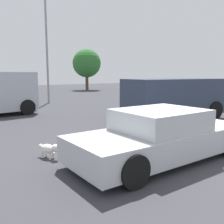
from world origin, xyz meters
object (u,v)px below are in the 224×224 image
Objects in this scene: dog at (49,149)px; suv_dark at (173,97)px; light_post_near at (46,27)px; sedan_foreground at (162,136)px.

suv_dark is (6.69, 1.76, 0.76)m from dog.
light_post_near reaches higher than suv_dark.
sedan_foreground is 0.60× the size of light_post_near.
suv_dark is at bearing 83.88° from dog.
sedan_foreground is at bearing 30.90° from dog.
light_post_near is at bearing -70.66° from suv_dark.
light_post_near reaches higher than sedan_foreground.
dog is 13.15m from light_post_near.
sedan_foreground is 13.93m from light_post_near.
suv_dark reaches higher than sedan_foreground.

